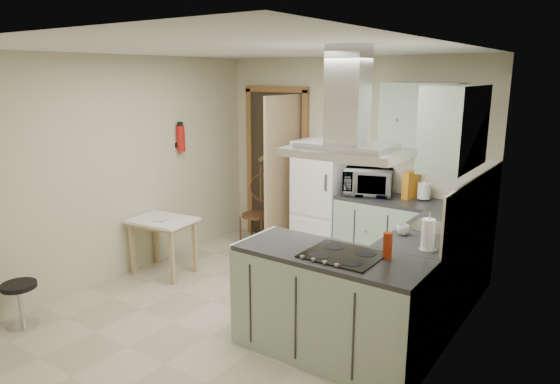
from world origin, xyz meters
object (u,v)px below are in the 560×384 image
Objects in this scene: stool at (21,304)px; microwave at (368,182)px; peninsula at (330,305)px; drop_leaf_table at (164,246)px; extractor_hood at (346,152)px; fridge at (323,199)px; bentwood_chair at (256,215)px.

microwave is at bearing 57.80° from stool.
peninsula is 2.49m from drop_leaf_table.
fridge is at bearing 123.79° from extractor_hood.
extractor_hood reaches higher than stool.
fridge reaches higher than stool.
extractor_hood reaches higher than bentwood_chair.
peninsula is 1.75× the size of bentwood_chair.
stool is at bearing -156.10° from extractor_hood.
extractor_hood is at bearing -89.21° from microwave.
stool is at bearing -141.25° from microwave.
extractor_hood reaches higher than fridge.
microwave reaches higher than peninsula.
fridge is 1.67× the size of extractor_hood.
microwave is (1.84, 1.54, 0.72)m from drop_leaf_table.
drop_leaf_table is 2.51m from microwave.
microwave reaches higher than stool.
drop_leaf_table is at bearing 170.11° from peninsula.
bentwood_chair is (-2.23, 1.78, -1.28)m from extractor_hood.
microwave reaches higher than drop_leaf_table.
extractor_hood is at bearing -16.11° from drop_leaf_table.
peninsula is 1.27m from extractor_hood.
stool is (-2.70, -1.20, -1.51)m from extractor_hood.
fridge is at bearing 45.09° from drop_leaf_table.
stool is (-1.38, -3.18, -0.54)m from fridge.
extractor_hood reaches higher than peninsula.
microwave is (-0.61, 1.97, 0.60)m from peninsula.
bentwood_chair is at bearing 141.36° from extractor_hood.
microwave is (1.99, 3.16, 0.84)m from stool.
extractor_hood is at bearing -48.56° from bentwood_chair.
peninsula is 2.87m from stool.
bentwood_chair is at bearing 140.07° from peninsula.
drop_leaf_table is 1.28× the size of microwave.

